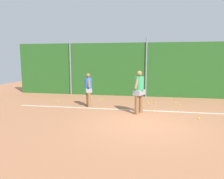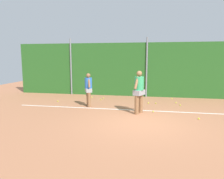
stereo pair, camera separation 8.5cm
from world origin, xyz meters
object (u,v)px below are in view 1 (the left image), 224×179
(tennis_ball_9, at_px, (176,103))
(tennis_ball_2, at_px, (199,118))
(player_midcourt, at_px, (88,88))
(tennis_ball_5, at_px, (153,111))
(tennis_ball_0, at_px, (155,103))
(tennis_ball_4, at_px, (57,101))
(tennis_ball_10, at_px, (91,97))
(player_foreground_near, at_px, (139,90))
(tennis_ball_1, at_px, (180,105))
(tennis_ball_8, at_px, (103,98))
(tennis_ball_7, at_px, (100,100))
(tennis_ball_3, at_px, (171,99))
(tennis_ball_6, at_px, (148,103))

(tennis_ball_9, bearing_deg, tennis_ball_2, -79.31)
(player_midcourt, relative_size, tennis_ball_5, 25.13)
(tennis_ball_0, bearing_deg, player_midcourt, -159.82)
(tennis_ball_4, bearing_deg, tennis_ball_10, 45.78)
(player_foreground_near, relative_size, tennis_ball_9, 28.24)
(tennis_ball_1, relative_size, tennis_ball_8, 1.00)
(tennis_ball_0, distance_m, tennis_ball_9, 1.12)
(player_foreground_near, relative_size, tennis_ball_0, 28.24)
(tennis_ball_5, bearing_deg, tennis_ball_7, 142.84)
(tennis_ball_0, distance_m, tennis_ball_4, 5.34)
(tennis_ball_3, xyz_separation_m, tennis_ball_7, (-4.04, -1.01, 0.00))
(player_foreground_near, relative_size, tennis_ball_1, 28.24)
(player_midcourt, bearing_deg, tennis_ball_3, -84.09)
(tennis_ball_2, relative_size, tennis_ball_8, 1.00)
(tennis_ball_6, xyz_separation_m, tennis_ball_10, (-3.43, 1.09, 0.00))
(tennis_ball_7, bearing_deg, tennis_ball_0, -7.79)
(tennis_ball_2, bearing_deg, player_midcourt, 164.10)
(tennis_ball_5, xyz_separation_m, tennis_ball_10, (-3.68, 2.89, 0.00))
(tennis_ball_10, bearing_deg, tennis_ball_8, -15.35)
(tennis_ball_6, distance_m, tennis_ball_9, 1.49)
(tennis_ball_4, bearing_deg, tennis_ball_1, 1.97)
(tennis_ball_3, bearing_deg, player_midcourt, -148.06)
(tennis_ball_2, distance_m, tennis_ball_8, 5.83)
(tennis_ball_8, bearing_deg, tennis_ball_0, -15.73)
(player_foreground_near, height_order, tennis_ball_0, player_foreground_near)
(player_foreground_near, distance_m, tennis_ball_7, 3.60)
(tennis_ball_2, relative_size, tennis_ball_7, 1.00)
(tennis_ball_1, relative_size, tennis_ball_2, 1.00)
(tennis_ball_7, relative_size, tennis_ball_10, 1.00)
(tennis_ball_3, bearing_deg, tennis_ball_10, -175.59)
(tennis_ball_1, distance_m, tennis_ball_4, 6.54)
(tennis_ball_1, xyz_separation_m, tennis_ball_3, (-0.27, 1.69, 0.00))
(tennis_ball_0, height_order, tennis_ball_4, same)
(tennis_ball_3, relative_size, tennis_ball_7, 1.00)
(tennis_ball_4, xyz_separation_m, tennis_ball_5, (5.18, -1.35, 0.00))
(tennis_ball_5, xyz_separation_m, tennis_ball_8, (-2.91, 2.68, 0.00))
(tennis_ball_5, relative_size, tennis_ball_6, 1.00)
(player_foreground_near, bearing_deg, tennis_ball_5, -38.86)
(player_midcourt, distance_m, tennis_ball_4, 2.32)
(tennis_ball_3, relative_size, tennis_ball_6, 1.00)
(tennis_ball_2, height_order, tennis_ball_5, same)
(tennis_ball_5, distance_m, tennis_ball_7, 3.72)
(tennis_ball_3, distance_m, tennis_ball_7, 4.17)
(tennis_ball_3, bearing_deg, player_foreground_near, -115.68)
(tennis_ball_1, distance_m, tennis_ball_2, 2.41)
(tennis_ball_1, relative_size, tennis_ball_10, 1.00)
(tennis_ball_0, height_order, tennis_ball_7, same)
(tennis_ball_4, bearing_deg, tennis_ball_5, -14.57)
(player_foreground_near, distance_m, tennis_ball_1, 2.91)
(player_foreground_near, bearing_deg, tennis_ball_0, 5.41)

